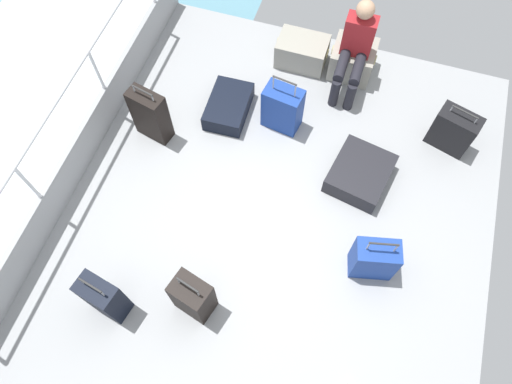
# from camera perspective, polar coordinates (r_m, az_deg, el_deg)

# --- Properties ---
(ground_plane) EXTENTS (4.40, 5.20, 0.06)m
(ground_plane) POSITION_cam_1_polar(r_m,az_deg,el_deg) (4.94, 2.37, -3.01)
(ground_plane) COLOR #939699
(gunwale_port) EXTENTS (0.06, 5.20, 0.45)m
(gunwale_port) POSITION_cam_1_polar(r_m,az_deg,el_deg) (5.36, -20.42, 4.76)
(gunwale_port) COLOR #939699
(gunwale_port) RESTS_ON ground_plane
(railing_port) EXTENTS (0.04, 4.20, 1.02)m
(railing_port) POSITION_cam_1_polar(r_m,az_deg,el_deg) (4.93, -22.46, 8.12)
(railing_port) COLOR silver
(railing_port) RESTS_ON ground_plane
(cargo_crate_0) EXTENTS (0.63, 0.41, 0.34)m
(cargo_crate_0) POSITION_cam_1_polar(r_m,az_deg,el_deg) (5.98, 5.62, 16.61)
(cargo_crate_0) COLOR gray
(cargo_crate_0) RESTS_ON ground_plane
(cargo_crate_1) EXTENTS (0.53, 0.48, 0.39)m
(cargo_crate_1) POSITION_cam_1_polar(r_m,az_deg,el_deg) (5.95, 11.65, 15.47)
(cargo_crate_1) COLOR gray
(cargo_crate_1) RESTS_ON ground_plane
(passenger_seated) EXTENTS (0.34, 0.66, 1.09)m
(passenger_seated) POSITION_cam_1_polar(r_m,az_deg,el_deg) (5.55, 11.97, 16.77)
(passenger_seated) COLOR maroon
(passenger_seated) RESTS_ON ground_plane
(suitcase_0) EXTENTS (0.45, 0.32, 0.67)m
(suitcase_0) POSITION_cam_1_polar(r_m,az_deg,el_deg) (4.60, 14.12, -7.90)
(suitcase_0) COLOR navy
(suitcase_0) RESTS_ON ground_plane
(suitcase_1) EXTENTS (0.70, 0.76, 0.22)m
(suitcase_1) POSITION_cam_1_polar(r_m,az_deg,el_deg) (5.13, 12.52, 2.20)
(suitcase_1) COLOR black
(suitcase_1) RESTS_ON ground_plane
(suitcase_2) EXTENTS (0.45, 0.31, 0.75)m
(suitcase_2) POSITION_cam_1_polar(r_m,az_deg,el_deg) (5.27, 3.23, 10.12)
(suitcase_2) COLOR navy
(suitcase_2) RESTS_ON ground_plane
(suitcase_3) EXTENTS (0.43, 0.28, 0.76)m
(suitcase_3) POSITION_cam_1_polar(r_m,az_deg,el_deg) (5.27, -12.70, 9.09)
(suitcase_3) COLOR black
(suitcase_3) RESTS_ON ground_plane
(suitcase_4) EXTENTS (0.40, 0.29, 0.70)m
(suitcase_4) POSITION_cam_1_polar(r_m,az_deg,el_deg) (4.54, -18.00, -12.07)
(suitcase_4) COLOR black
(suitcase_4) RESTS_ON ground_plane
(suitcase_5) EXTENTS (0.39, 0.33, 0.69)m
(suitcase_5) POSITION_cam_1_polar(r_m,az_deg,el_deg) (4.37, -7.65, -12.52)
(suitcase_5) COLOR black
(suitcase_5) RESTS_ON ground_plane
(suitcase_6) EXTENTS (0.50, 0.37, 0.59)m
(suitcase_6) POSITION_cam_1_polar(r_m,az_deg,el_deg) (5.56, 22.84, 6.91)
(suitcase_6) COLOR black
(suitcase_6) RESTS_ON ground_plane
(suitcase_7) EXTENTS (0.47, 0.68, 0.21)m
(suitcase_7) POSITION_cam_1_polar(r_m,az_deg,el_deg) (5.51, -3.35, 10.33)
(suitcase_7) COLOR black
(suitcase_7) RESTS_ON ground_plane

